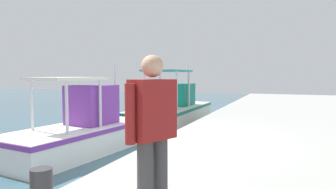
% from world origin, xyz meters
% --- Properties ---
extents(fishing_boat_third, '(4.84, 2.43, 2.64)m').
position_xyz_m(fishing_boat_third, '(0.61, 2.89, 0.64)').
color(fishing_boat_third, white).
rests_on(fishing_boat_third, ground).
extents(fishing_boat_fourth, '(6.01, 2.22, 3.11)m').
position_xyz_m(fishing_boat_fourth, '(6.42, 2.20, 0.64)').
color(fishing_boat_fourth, silver).
rests_on(fishing_boat_fourth, ground).
extents(fisherman_standing, '(0.61, 0.40, 1.68)m').
position_xyz_m(fisherman_standing, '(-3.91, -1.51, 1.74)').
color(fisherman_standing, '#3F3F42').
rests_on(fisherman_standing, quay_pier).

